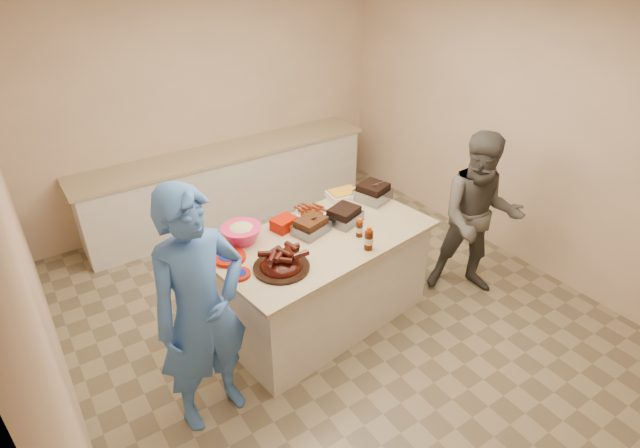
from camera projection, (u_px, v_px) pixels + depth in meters
room at (331, 310)px, 4.80m from camera, size 4.50×5.00×2.70m
back_counter at (229, 185)px, 6.14m from camera, size 3.60×0.64×0.90m
island at (323, 318)px, 4.71m from camera, size 2.03×1.25×0.91m
rib_platter at (282, 268)px, 3.85m from camera, size 0.56×0.56×0.18m
pulled_pork_tray at (311, 233)px, 4.30m from camera, size 0.34×0.30×0.09m
brisket_tray at (344, 222)px, 4.46m from camera, size 0.36×0.33×0.09m
roasting_pan at (372, 200)px, 4.82m from camera, size 0.36×0.36×0.11m
coleslaw_bowl at (242, 241)px, 4.18m from camera, size 0.38×0.38×0.23m
sausage_plate at (311, 213)px, 4.59m from camera, size 0.34×0.34×0.05m
mac_cheese_dish at (343, 198)px, 4.86m from camera, size 0.32×0.25×0.08m
bbq_bottle_a at (359, 236)px, 4.25m from camera, size 0.06×0.06×0.17m
bbq_bottle_b at (368, 249)px, 4.08m from camera, size 0.08×0.08×0.21m
mustard_bottle at (297, 231)px, 4.32m from camera, size 0.05×0.05×0.12m
sauce_bowl at (307, 224)px, 4.43m from camera, size 0.15×0.06×0.14m
plate_stack_large at (229, 259)px, 3.96m from camera, size 0.30×0.30×0.03m
plate_stack_small at (239, 276)px, 3.77m from camera, size 0.20×0.20×0.02m
plastic_cup at (235, 245)px, 4.13m from camera, size 0.10×0.10×0.09m
basket_stack at (284, 229)px, 4.35m from camera, size 0.25×0.21×0.10m
guest_blue at (216, 407)px, 3.83m from camera, size 0.93×1.96×0.45m
guest_gray at (466, 287)px, 5.12m from camera, size 1.68×1.78×0.63m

